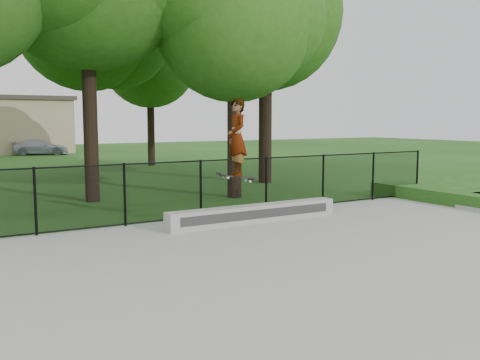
# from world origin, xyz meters

# --- Properties ---
(ground) EXTENTS (100.00, 100.00, 0.00)m
(ground) POSITION_xyz_m (0.00, 0.00, 0.00)
(ground) COLOR #1E4B15
(ground) RESTS_ON ground
(concrete_slab) EXTENTS (14.00, 12.00, 0.06)m
(concrete_slab) POSITION_xyz_m (0.00, 0.00, 0.03)
(concrete_slab) COLOR #A6A6A1
(concrete_slab) RESTS_ON ground
(grind_ledge) EXTENTS (4.63, 0.40, 0.43)m
(grind_ledge) POSITION_xyz_m (0.87, 4.70, 0.28)
(grind_ledge) COLOR #A6A5A1
(grind_ledge) RESTS_ON concrete_slab
(car_c) EXTENTS (3.80, 2.46, 1.11)m
(car_c) POSITION_xyz_m (1.36, 34.48, 0.55)
(car_c) COLOR #A2A7B8
(car_c) RESTS_ON ground
(skater_airborne) EXTENTS (0.84, 0.72, 1.94)m
(skater_airborne) POSITION_xyz_m (0.25, 4.50, 2.13)
(skater_airborne) COLOR black
(skater_airborne) RESTS_ON ground
(chainlink_fence) EXTENTS (16.06, 0.06, 1.50)m
(chainlink_fence) POSITION_xyz_m (0.00, 5.90, 0.81)
(chainlink_fence) COLOR black
(chainlink_fence) RESTS_ON concrete_slab
(tree_row) EXTENTS (20.56, 18.18, 10.69)m
(tree_row) POSITION_xyz_m (-0.60, 13.51, 6.65)
(tree_row) COLOR black
(tree_row) RESTS_ON ground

